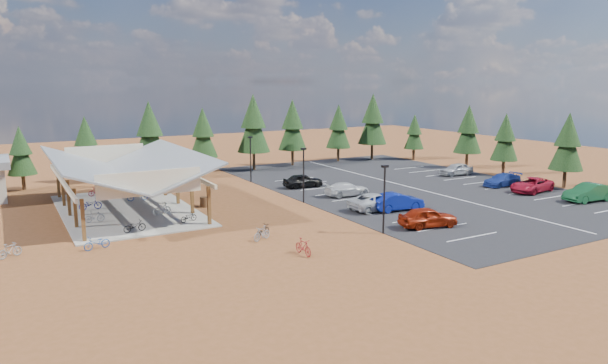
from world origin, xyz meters
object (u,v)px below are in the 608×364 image
at_px(bike_4, 189,217).
at_px(bike_6, 137,195).
at_px(trash_bin_0, 203,202).
at_px(car_4, 303,181).
at_px(bike_2, 90,204).
at_px(bike_3, 96,191).
at_px(trash_bin_1, 205,202).
at_px(car_6, 532,185).
at_px(bike_10, 97,243).
at_px(car_7, 502,180).
at_px(bike_0, 135,226).
at_px(bike_5, 162,209).
at_px(bike_9, 10,250).
at_px(lamp_post_0, 384,194).
at_px(car_1, 397,202).
at_px(bike_12, 263,230).
at_px(car_2, 376,202).
at_px(bike_1, 94,217).
at_px(car_3, 347,189).
at_px(car_0, 428,217).
at_px(bike_pavilion, 124,167).
at_px(bike_11, 303,247).
at_px(car_5, 589,192).
at_px(car_8, 456,169).
at_px(bike_7, 144,189).
at_px(lamp_post_2, 251,156).
at_px(bike_13, 262,233).
at_px(lamp_post_1, 304,171).

bearing_deg(bike_4, bike_6, -9.35).
xyz_separation_m(trash_bin_0, car_4, (12.15, 3.20, 0.31)).
relative_size(bike_2, bike_3, 1.26).
relative_size(trash_bin_1, car_6, 0.17).
distance_m(bike_10, car_7, 41.65).
bearing_deg(car_7, bike_0, -93.24).
height_order(bike_5, bike_10, bike_5).
relative_size(trash_bin_1, bike_9, 0.56).
xyz_separation_m(lamp_post_0, car_1, (5.55, 5.20, -2.16)).
distance_m(trash_bin_1, bike_0, 9.28).
xyz_separation_m(bike_12, car_2, (12.09, 2.35, 0.36)).
distance_m(bike_1, bike_3, 10.73).
bearing_deg(car_3, car_0, -179.39).
xyz_separation_m(bike_5, bike_10, (-6.28, -7.09, -0.14)).
bearing_deg(car_3, bike_4, 103.32).
height_order(bike_pavilion, car_3, bike_pavilion).
bearing_deg(car_0, car_6, -63.38).
xyz_separation_m(bike_11, car_5, (31.08, 0.64, 0.33)).
bearing_deg(car_0, bike_11, 106.86).
relative_size(bike_9, car_5, 0.32).
bearing_deg(car_8, car_3, -77.06).
bearing_deg(car_5, bike_7, -118.32).
bearing_deg(lamp_post_0, bike_3, 124.07).
distance_m(bike_12, car_5, 31.81).
height_order(lamp_post_2, car_2, lamp_post_2).
distance_m(bike_2, bike_13, 17.98).
xyz_separation_m(bike_7, bike_9, (-12.11, -15.49, -0.12)).
relative_size(lamp_post_1, bike_2, 2.69).
xyz_separation_m(bike_11, car_6, (30.16, 6.15, 0.22)).
xyz_separation_m(bike_2, bike_7, (5.65, 4.49, -0.01)).
bearing_deg(bike_4, car_7, -112.23).
bearing_deg(trash_bin_1, bike_4, -122.14).
bearing_deg(car_7, bike_10, -89.29).
height_order(bike_0, bike_6, bike_6).
distance_m(car_2, car_5, 20.61).
bearing_deg(car_4, lamp_post_0, 173.97).
distance_m(bike_0, car_3, 21.40).
distance_m(bike_pavilion, lamp_post_2, 16.57).
bearing_deg(bike_5, car_2, -127.28).
bearing_deg(bike_12, trash_bin_1, -26.50).
relative_size(bike_4, car_8, 0.35).
xyz_separation_m(bike_5, car_8, (35.99, 2.36, 0.17)).
relative_size(bike_1, car_2, 0.29).
height_order(lamp_post_1, bike_7, lamp_post_1).
height_order(bike_2, bike_7, bike_2).
bearing_deg(car_7, car_6, -1.59).
bearing_deg(lamp_post_0, car_0, -4.59).
height_order(bike_pavilion, lamp_post_0, lamp_post_0).
distance_m(trash_bin_1, car_4, 12.63).
bearing_deg(bike_3, car_4, -118.42).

